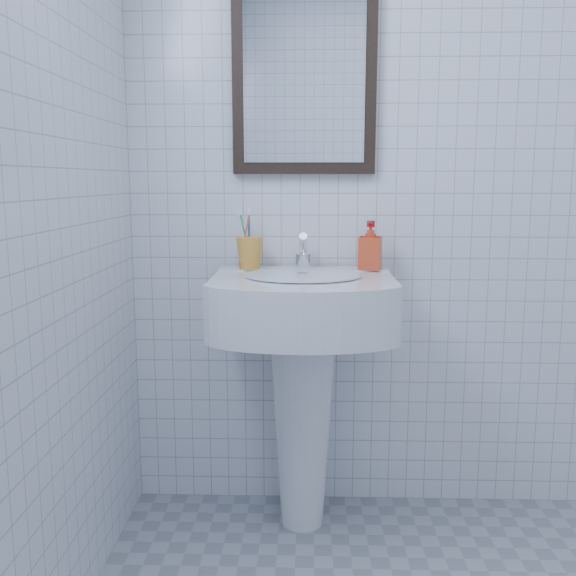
{
  "coord_description": "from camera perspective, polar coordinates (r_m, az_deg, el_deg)",
  "views": [
    {
      "loc": [
        -0.45,
        -1.13,
        1.22
      ],
      "look_at": [
        -0.51,
        0.86,
        0.88
      ],
      "focal_mm": 40.0,
      "sensor_mm": 36.0,
      "label": 1
    }
  ],
  "objects": [
    {
      "name": "wall_back",
      "position": [
        2.37,
        12.98,
        10.09
      ],
      "size": [
        2.2,
        0.02,
        2.5
      ],
      "primitive_type": "cube",
      "color": "white",
      "rests_on": "ground"
    },
    {
      "name": "washbasin",
      "position": [
        2.2,
        1.31,
        -6.31
      ],
      "size": [
        0.6,
        0.44,
        0.92
      ],
      "color": "white",
      "rests_on": "ground"
    },
    {
      "name": "faucet",
      "position": [
        2.24,
        1.37,
        3.01
      ],
      "size": [
        0.05,
        0.12,
        0.13
      ],
      "color": "silver",
      "rests_on": "washbasin"
    },
    {
      "name": "toothbrush_cup",
      "position": [
        2.25,
        -3.43,
        3.14
      ],
      "size": [
        0.11,
        0.11,
        0.11
      ],
      "primitive_type": null,
      "rotation": [
        0.0,
        0.0,
        -0.17
      ],
      "color": "gold",
      "rests_on": "washbasin"
    },
    {
      "name": "soap_dispenser",
      "position": [
        2.25,
        7.33,
        3.8
      ],
      "size": [
        0.09,
        0.09,
        0.17
      ],
      "primitive_type": "imported",
      "rotation": [
        0.0,
        0.0,
        -0.22
      ],
      "color": "red",
      "rests_on": "washbasin"
    },
    {
      "name": "wall_mirror",
      "position": [
        2.33,
        1.44,
        17.73
      ],
      "size": [
        0.5,
        0.04,
        0.62
      ],
      "color": "black",
      "rests_on": "wall_back"
    }
  ]
}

